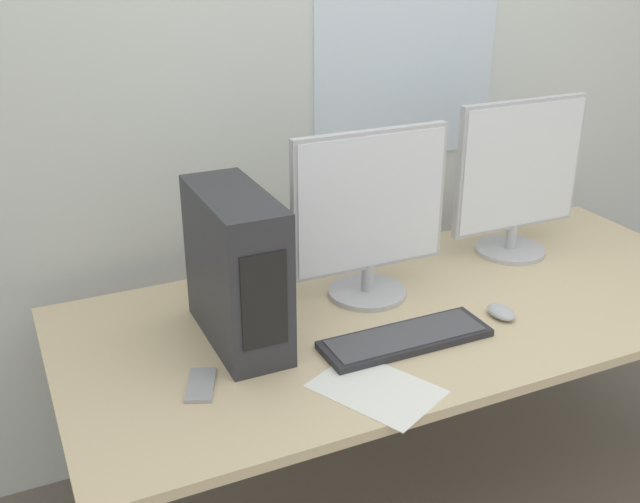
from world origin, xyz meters
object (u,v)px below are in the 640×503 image
monitor_main (370,214)px  keyboard (406,338)px  mouse (501,312)px  pc_tower (236,268)px  monitor_right_near (518,177)px  cell_phone (201,385)px

monitor_main → keyboard: 0.39m
keyboard → mouse: size_ratio=4.72×
pc_tower → monitor_right_near: (1.05, 0.16, 0.06)m
cell_phone → pc_tower: bearing=70.9°
monitor_right_near → cell_phone: size_ratio=3.36×
monitor_right_near → monitor_main: bearing=-172.5°
mouse → pc_tower: bearing=164.2°
monitor_right_near → cell_phone: bearing=-164.0°
monitor_main → keyboard: bearing=-97.7°
monitor_main → cell_phone: monitor_main is taller
keyboard → cell_phone: size_ratio=3.01×
cell_phone → monitor_right_near: bearing=38.6°
pc_tower → monitor_main: monitor_main is taller
pc_tower → cell_phone: bearing=-131.7°
monitor_right_near → cell_phone: 1.29m
keyboard → monitor_right_near: bearing=30.2°
keyboard → cell_phone: keyboard is taller
pc_tower → cell_phone: size_ratio=2.65×
monitor_right_near → keyboard: size_ratio=1.12×
pc_tower → mouse: pc_tower is taller
pc_tower → keyboard: (0.40, -0.21, -0.20)m
pc_tower → mouse: 0.78m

